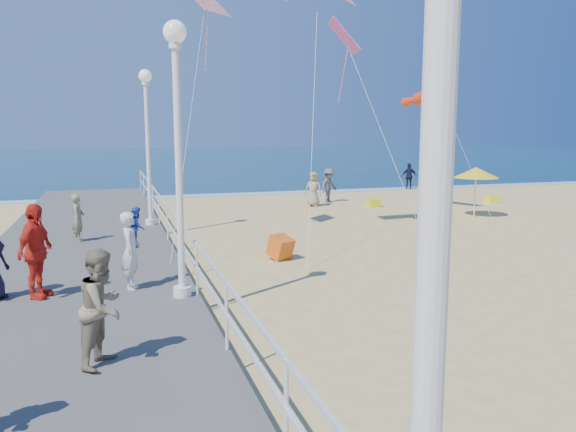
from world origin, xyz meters
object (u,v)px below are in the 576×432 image
object	(u,v)px
box_kite	(280,250)
beach_chair_left	(374,203)
beach_walker_b	(409,176)
toddler_held	(137,227)
beach_walker_c	(313,189)
lamp_post_near	(438,138)
spectator_6	(78,218)
lamp_post_mid	(178,132)
beach_walker_a	(329,185)
lamp_post_far	(147,131)
spectator_3	(35,251)
woman_holding_toddler	(131,251)
beach_chair_right	(492,200)
spectator_1	(103,307)
beach_umbrella	(476,173)

from	to	relation	value
box_kite	beach_chair_left	bearing A→B (deg)	25.47
beach_walker_b	toddler_held	bearing A→B (deg)	58.38
beach_walker_b	beach_walker_c	world-z (taller)	beach_walker_c
lamp_post_near	spectator_6	world-z (taller)	lamp_post_near
lamp_post_mid	beach_walker_b	xyz separation A→B (m)	(16.50, 20.05, -2.83)
beach_walker_c	beach_walker_a	bearing A→B (deg)	79.43
lamp_post_far	beach_walker_c	bearing A→B (deg)	34.32
lamp_post_far	toddler_held	xyz separation A→B (m)	(-0.78, -8.00, -1.98)
lamp_post_near	spectator_6	bearing A→B (deg)	98.20
spectator_3	beach_chair_left	distance (m)	18.62
lamp_post_far	woman_holding_toddler	size ratio (longest dim) A/B	3.27
beach_walker_a	beach_walker_c	xyz separation A→B (m)	(-1.29, -1.21, -0.03)
lamp_post_near	toddler_held	xyz separation A→B (m)	(-0.78, 10.00, -1.98)
box_kite	beach_chair_left	size ratio (longest dim) A/B	1.09
lamp_post_near	spectator_3	distance (m)	10.39
lamp_post_near	spectator_3	bearing A→B (deg)	105.67
beach_walker_a	beach_chair_right	world-z (taller)	beach_walker_a
beach_walker_c	beach_chair_right	bearing A→B (deg)	25.33
toddler_held	spectator_3	distance (m)	2.00
lamp_post_far	box_kite	xyz separation A→B (m)	(3.29, -4.91, -3.36)
spectator_1	beach_chair_left	bearing A→B (deg)	-8.67
spectator_3	spectator_6	size ratio (longest dim) A/B	1.33
lamp_post_near	beach_umbrella	bearing A→B (deg)	53.49
lamp_post_near	beach_chair_left	distance (m)	25.17
woman_holding_toddler	beach_chair_right	xyz separation A→B (m)	(18.03, 11.93, -1.01)
lamp_post_near	lamp_post_far	bearing A→B (deg)	90.00
spectator_3	beach_walker_b	xyz separation A→B (m)	(19.24, 19.30, -0.51)
beach_walker_c	lamp_post_near	bearing A→B (deg)	-72.60
lamp_post_far	beach_umbrella	xyz separation A→B (m)	(13.49, 0.23, -1.75)
lamp_post_near	beach_walker_a	distance (m)	26.62
spectator_6	beach_walker_a	bearing A→B (deg)	-41.87
spectator_6	beach_umbrella	xyz separation A→B (m)	(15.74, 2.63, 0.80)
toddler_held	beach_walker_c	world-z (taller)	toddler_held
beach_walker_c	spectator_1	bearing A→B (deg)	-82.22
toddler_held	beach_walker_b	bearing A→B (deg)	-31.80
beach_walker_c	box_kite	xyz separation A→B (m)	(-4.83, -10.45, -0.54)
beach_umbrella	beach_chair_left	distance (m)	5.28
beach_chair_right	lamp_post_near	bearing A→B (deg)	-128.12
beach_walker_a	beach_umbrella	xyz separation A→B (m)	(4.08, -6.52, 1.03)
woman_holding_toddler	beach_walker_b	world-z (taller)	woman_holding_toddler
beach_walker_c	beach_chair_right	size ratio (longest dim) A/B	3.07
lamp_post_far	beach_walker_a	world-z (taller)	lamp_post_far
beach_walker_b	box_kite	world-z (taller)	beach_walker_b
spectator_1	box_kite	size ratio (longest dim) A/B	2.78
spectator_6	beach_chair_left	size ratio (longest dim) A/B	2.57
beach_walker_b	beach_chair_left	world-z (taller)	beach_walker_b
spectator_1	beach_umbrella	world-z (taller)	beach_umbrella
spectator_1	spectator_3	world-z (taller)	spectator_3
beach_walker_c	beach_umbrella	xyz separation A→B (m)	(5.37, -5.31, 1.06)
woman_holding_toddler	toddler_held	size ratio (longest dim) A/B	1.90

